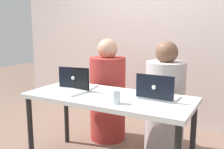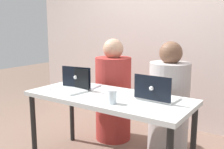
% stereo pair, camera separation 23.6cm
% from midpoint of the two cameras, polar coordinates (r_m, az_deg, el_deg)
% --- Properties ---
extents(back_wall, '(4.50, 0.10, 2.45)m').
position_cam_midpoint_polar(back_wall, '(3.55, 8.58, 8.84)').
color(back_wall, silver).
rests_on(back_wall, ground).
extents(desk, '(1.50, 0.65, 0.71)m').
position_cam_midpoint_polar(desk, '(2.37, -3.62, -6.29)').
color(desk, silver).
rests_on(desk, ground).
extents(person_on_left, '(0.50, 0.50, 1.18)m').
position_cam_midpoint_polar(person_on_left, '(3.06, -3.16, -4.59)').
color(person_on_left, '#A4302C').
rests_on(person_on_left, ground).
extents(person_on_right, '(0.45, 0.45, 1.17)m').
position_cam_midpoint_polar(person_on_right, '(2.78, 9.04, -6.34)').
color(person_on_right, '#B9AFAD').
rests_on(person_on_right, ground).
extents(laptop_front_left, '(0.35, 0.27, 0.21)m').
position_cam_midpoint_polar(laptop_front_left, '(2.52, -11.80, -2.68)').
color(laptop_front_left, silver).
rests_on(laptop_front_left, desk).
extents(laptop_back_right, '(0.34, 0.26, 0.22)m').
position_cam_midpoint_polar(laptop_back_right, '(2.24, 6.93, -4.15)').
color(laptop_back_right, silver).
rests_on(laptop_back_right, desk).
extents(laptop_back_left, '(0.35, 0.28, 0.22)m').
position_cam_midpoint_polar(laptop_back_left, '(2.64, -10.06, -1.94)').
color(laptop_back_left, silver).
rests_on(laptop_back_left, desk).
extents(water_glass_right, '(0.07, 0.07, 0.11)m').
position_cam_midpoint_polar(water_glass_right, '(2.09, -2.33, -5.11)').
color(water_glass_right, silver).
rests_on(water_glass_right, desk).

